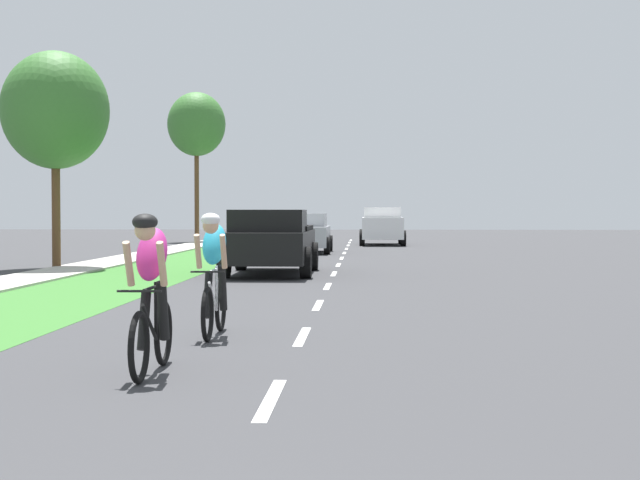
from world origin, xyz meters
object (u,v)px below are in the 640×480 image
suv_white (382,225)px  street_tree_near (55,111)px  cyclist_lead (151,292)px  pickup_black (271,242)px  cyclist_trailing (214,273)px  sedan_silver (306,233)px  street_tree_far (196,125)px

suv_white → street_tree_near: bearing=-117.0°
cyclist_lead → street_tree_near: size_ratio=0.28×
pickup_black → street_tree_near: (-6.34, 2.42, 3.61)m
cyclist_trailing → suv_white: bearing=85.3°
sedan_silver → street_tree_far: (-6.57, 12.88, 5.38)m
cyclist_trailing → street_tree_far: size_ratio=0.22×
cyclist_trailing → street_tree_near: 16.20m
pickup_black → street_tree_far: street_tree_far is taller
suv_white → street_tree_near: street_tree_near is taller
street_tree_near → street_tree_far: street_tree_far is taller
pickup_black → sedan_silver: size_ratio=1.19×
cyclist_lead → suv_white: 35.90m
cyclist_lead → sedan_silver: (-0.21, 27.02, -0.04)m
cyclist_lead → cyclist_trailing: bearing=86.6°
cyclist_trailing → pickup_black: 11.83m
sedan_silver → pickup_black: bearing=-90.4°
cyclist_lead → sedan_silver: 27.02m
suv_white → street_tree_near: size_ratio=0.77×
sedan_silver → suv_white: 9.29m
sedan_silver → street_tree_near: bearing=-122.8°
pickup_black → street_tree_far: (-6.47, 25.30, 5.32)m
pickup_black → suv_white: bearing=81.4°
cyclist_lead → street_tree_near: street_tree_near is taller
street_tree_far → pickup_black: bearing=-75.7°
cyclist_trailing → suv_white: suv_white is taller
sedan_silver → street_tree_near: (-6.43, -9.99, 3.66)m
street_tree_far → cyclist_lead: bearing=-80.4°
cyclist_trailing → pickup_black: pickup_black is taller
pickup_black → street_tree_near: size_ratio=0.83×
street_tree_near → sedan_silver: bearing=57.2°
pickup_black → sedan_silver: 12.41m
suv_white → street_tree_far: bearing=156.9°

